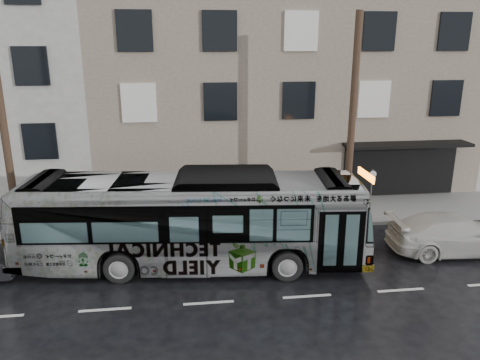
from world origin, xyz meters
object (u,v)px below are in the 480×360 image
object	(u,v)px
sign_post	(371,196)
bus	(192,220)
white_sedan	(455,234)
utility_pole_front	(352,123)
utility_pole_rear	(4,130)

from	to	relation	value
sign_post	bus	xyz separation A→B (m)	(-7.99, -3.04, 0.40)
bus	white_sedan	xyz separation A→B (m)	(10.18, -0.19, -1.00)
utility_pole_front	white_sedan	xyz separation A→B (m)	(3.29, -3.23, -3.89)
sign_post	bus	size ratio (longest dim) A/B	0.19
utility_pole_rear	bus	world-z (taller)	utility_pole_rear
sign_post	utility_pole_rear	bearing A→B (deg)	180.00
utility_pole_front	white_sedan	world-z (taller)	utility_pole_front
bus	white_sedan	size ratio (longest dim) A/B	2.41
utility_pole_front	white_sedan	bearing A→B (deg)	-44.49
utility_pole_rear	bus	size ratio (longest dim) A/B	0.72
utility_pole_front	sign_post	world-z (taller)	utility_pole_front
sign_post	utility_pole_front	bearing A→B (deg)	180.00
utility_pole_front	white_sedan	size ratio (longest dim) A/B	1.73
utility_pole_rear	white_sedan	xyz separation A→B (m)	(17.29, -3.23, -3.89)
white_sedan	utility_pole_rear	bearing A→B (deg)	82.76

